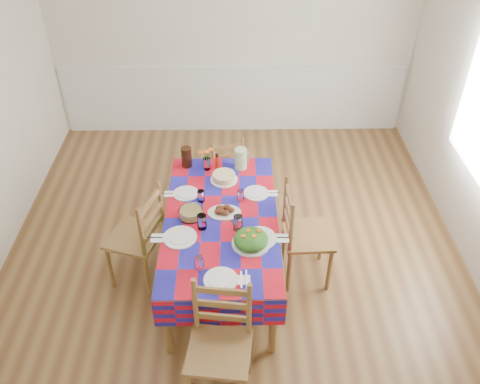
# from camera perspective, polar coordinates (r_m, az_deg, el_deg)

# --- Properties ---
(room) EXTENTS (4.58, 5.08, 2.78)m
(room) POSITION_cam_1_polar(r_m,az_deg,el_deg) (4.19, -0.77, 5.65)
(room) COLOR brown
(room) RESTS_ON ground
(wainscot) EXTENTS (4.41, 0.06, 0.92)m
(wainscot) POSITION_cam_1_polar(r_m,az_deg,el_deg) (6.78, -0.78, 10.63)
(wainscot) COLOR silver
(wainscot) RESTS_ON room
(dining_table) EXTENTS (0.99, 1.84, 0.72)m
(dining_table) POSITION_cam_1_polar(r_m,az_deg,el_deg) (4.45, -2.12, -3.64)
(dining_table) COLOR brown
(dining_table) RESTS_ON room
(setting_near_head) EXTENTS (0.42, 0.28, 0.13)m
(setting_near_head) POSITION_cam_1_polar(r_m,az_deg,el_deg) (3.88, -2.97, -9.15)
(setting_near_head) COLOR silver
(setting_near_head) RESTS_ON dining_table
(setting_left_near) EXTENTS (0.51, 0.31, 0.14)m
(setting_left_near) POSITION_cam_1_polar(r_m,az_deg,el_deg) (4.23, -5.95, -4.45)
(setting_left_near) COLOR silver
(setting_left_near) RESTS_ON dining_table
(setting_left_far) EXTENTS (0.43, 0.25, 0.11)m
(setting_left_far) POSITION_cam_1_polar(r_m,az_deg,el_deg) (4.62, -5.58, -0.27)
(setting_left_far) COLOR silver
(setting_left_far) RESTS_ON dining_table
(setting_right_near) EXTENTS (0.53, 0.30, 0.13)m
(setting_right_near) POSITION_cam_1_polar(r_m,az_deg,el_deg) (4.21, 1.42, -4.54)
(setting_right_near) COLOR silver
(setting_right_near) RESTS_ON dining_table
(setting_right_far) EXTENTS (0.44, 0.25, 0.11)m
(setting_right_far) POSITION_cam_1_polar(r_m,az_deg,el_deg) (4.61, 1.26, -0.24)
(setting_right_far) COLOR silver
(setting_right_far) RESTS_ON dining_table
(meat_platter) EXTENTS (0.29, 0.21, 0.06)m
(meat_platter) POSITION_cam_1_polar(r_m,az_deg,el_deg) (4.42, -1.78, -2.15)
(meat_platter) COLOR silver
(meat_platter) RESTS_ON dining_table
(salad_platter) EXTENTS (0.31, 0.31, 0.13)m
(salad_platter) POSITION_cam_1_polar(r_m,az_deg,el_deg) (4.11, 1.24, -5.38)
(salad_platter) COLOR silver
(salad_platter) RESTS_ON dining_table
(pasta_bowl) EXTENTS (0.21, 0.21, 0.07)m
(pasta_bowl) POSITION_cam_1_polar(r_m,az_deg,el_deg) (4.40, -5.55, -2.36)
(pasta_bowl) COLOR white
(pasta_bowl) RESTS_ON dining_table
(cake) EXTENTS (0.26, 0.26, 0.07)m
(cake) POSITION_cam_1_polar(r_m,az_deg,el_deg) (4.80, -1.82, 1.66)
(cake) COLOR silver
(cake) RESTS_ON dining_table
(serving_utensils) EXTENTS (0.13, 0.30, 0.01)m
(serving_utensils) POSITION_cam_1_polar(r_m,az_deg,el_deg) (4.33, -0.36, -3.51)
(serving_utensils) COLOR black
(serving_utensils) RESTS_ON dining_table
(flower_vase) EXTENTS (0.14, 0.12, 0.23)m
(flower_vase) POSITION_cam_1_polar(r_m,az_deg,el_deg) (4.93, -3.77, 3.53)
(flower_vase) COLOR white
(flower_vase) RESTS_ON dining_table
(hot_sauce) EXTENTS (0.04, 0.04, 0.16)m
(hot_sauce) POSITION_cam_1_polar(r_m,az_deg,el_deg) (4.95, -2.59, 3.53)
(hot_sauce) COLOR red
(hot_sauce) RESTS_ON dining_table
(green_pitcher) EXTENTS (0.12, 0.12, 0.21)m
(green_pitcher) POSITION_cam_1_polar(r_m,az_deg,el_deg) (4.93, 0.07, 3.78)
(green_pitcher) COLOR #9BBF87
(green_pitcher) RESTS_ON dining_table
(tea_pitcher) EXTENTS (0.10, 0.10, 0.20)m
(tea_pitcher) POSITION_cam_1_polar(r_m,az_deg,el_deg) (4.99, -6.02, 3.93)
(tea_pitcher) COLOR black
(tea_pitcher) RESTS_ON dining_table
(name_card) EXTENTS (0.07, 0.02, 0.02)m
(name_card) POSITION_cam_1_polar(r_m,az_deg,el_deg) (3.78, -2.35, -11.24)
(name_card) COLOR silver
(name_card) RESTS_ON dining_table
(chair_near) EXTENTS (0.50, 0.48, 1.01)m
(chair_near) POSITION_cam_1_polar(r_m,az_deg,el_deg) (3.78, -2.26, -16.90)
(chair_near) COLOR brown
(chair_near) RESTS_ON room
(chair_far) EXTENTS (0.47, 0.46, 0.84)m
(chair_far) POSITION_cam_1_polar(r_m,az_deg,el_deg) (5.50, -1.75, 2.64)
(chair_far) COLOR brown
(chair_far) RESTS_ON room
(chair_left) EXTENTS (0.55, 0.56, 1.02)m
(chair_left) POSITION_cam_1_polar(r_m,az_deg,el_deg) (4.60, -11.23, -5.02)
(chair_left) COLOR brown
(chair_left) RESTS_ON room
(chair_right) EXTENTS (0.45, 0.47, 1.02)m
(chair_right) POSITION_cam_1_polar(r_m,az_deg,el_deg) (4.58, 7.08, -4.82)
(chair_right) COLOR brown
(chair_right) RESTS_ON room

